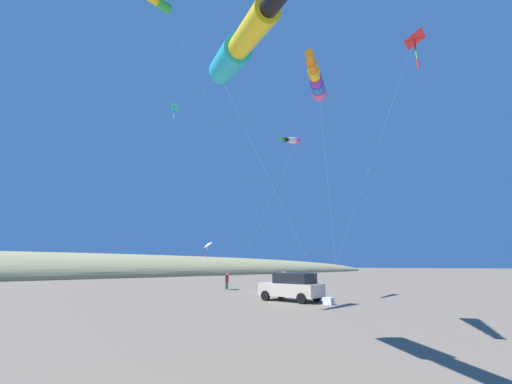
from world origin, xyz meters
The scene contains 13 objects.
ground_plane centered at (0.00, 0.00, 0.00)m, with size 600.00×600.00×0.00m, color #756654.
dune_ridge_grassy centered at (-55.00, 0.00, 0.00)m, with size 28.00×240.00×9.95m, color #938E60.
parked_car centered at (6.05, -5.59, 0.95)m, with size 4.42×2.32×1.85m.
cooler_box centered at (8.85, -5.51, 0.21)m, with size 0.62×0.42×0.42m.
person_adult_flyer centered at (-0.67, 1.90, 0.99)m, with size 0.53×0.41×1.82m.
person_child_green_jacket centered at (-5.53, -1.60, 0.94)m, with size 0.60×0.62×1.72m.
person_child_grey_jacket centered at (1.25, 4.01, 0.84)m, with size 0.55×0.51×1.54m.
kite_windsock_blue_topmost centered at (14.28, -18.04, 8.47)m, with size 8.59×13.16×9.64m.
kite_delta_rainbow_low_near centered at (-2.66, -10.35, 15.75)m, with size 1.34×10.33×16.05m.
kite_delta_purple_drifting centered at (-6.23, -3.73, 4.34)m, with size 1.80×3.07×4.71m.
kite_delta_long_streamer_right centered at (13.75, 1.06, 19.88)m, with size 13.82×6.63×20.24m.
kite_windsock_checkered_midright centered at (13.21, -12.46, 10.31)m, with size 5.50×10.22×10.94m.
kite_windsock_black_fish_shape centered at (4.51, -3.23, 12.74)m, with size 13.48×6.50×13.37m.
Camera 1 is at (20.22, -23.34, 2.35)m, focal length 22.30 mm.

